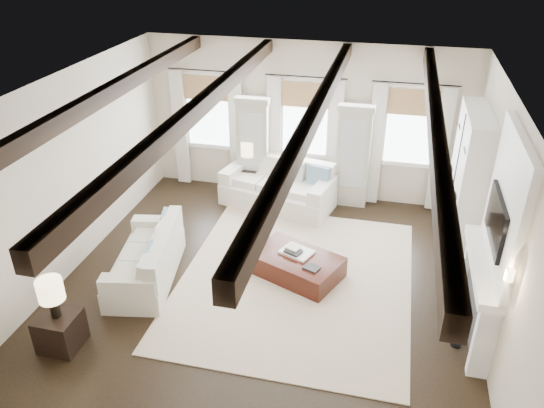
% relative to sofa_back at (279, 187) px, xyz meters
% --- Properties ---
extents(ground, '(7.50, 7.50, 0.00)m').
position_rel_sofa_back_xyz_m(ground, '(0.40, -3.12, -0.38)').
color(ground, black).
rests_on(ground, ground).
extents(room_shell, '(6.54, 7.54, 3.22)m').
position_rel_sofa_back_xyz_m(room_shell, '(1.15, -2.22, 1.51)').
color(room_shell, beige).
rests_on(room_shell, ground).
extents(area_rug, '(3.68, 4.35, 0.02)m').
position_rel_sofa_back_xyz_m(area_rug, '(0.85, -2.50, -0.37)').
color(area_rug, beige).
rests_on(area_rug, ground).
extents(sofa_back, '(2.40, 1.49, 0.95)m').
position_rel_sofa_back_xyz_m(sofa_back, '(0.00, 0.00, 0.00)').
color(sofa_back, silver).
rests_on(sofa_back, ground).
extents(sofa_left, '(1.24, 2.10, 0.84)m').
position_rel_sofa_back_xyz_m(sofa_left, '(-1.49, -2.97, -0.04)').
color(sofa_left, silver).
rests_on(sofa_left, ground).
extents(ottoman, '(1.65, 1.37, 0.37)m').
position_rel_sofa_back_xyz_m(ottoman, '(0.82, -2.35, -0.19)').
color(ottoman, black).
rests_on(ottoman, ground).
extents(tray, '(0.61, 0.54, 0.04)m').
position_rel_sofa_back_xyz_m(tray, '(0.81, -2.26, 0.01)').
color(tray, white).
rests_on(tray, ottoman).
extents(book_lower, '(0.32, 0.28, 0.04)m').
position_rel_sofa_back_xyz_m(book_lower, '(0.76, -2.31, 0.05)').
color(book_lower, '#262628').
rests_on(book_lower, tray).
extents(book_upper, '(0.27, 0.24, 0.03)m').
position_rel_sofa_back_xyz_m(book_upper, '(0.75, -2.26, 0.09)').
color(book_upper, beige).
rests_on(book_upper, book_lower).
extents(book_loose, '(0.29, 0.26, 0.03)m').
position_rel_sofa_back_xyz_m(book_loose, '(1.12, -2.64, 0.01)').
color(book_loose, '#262628').
rests_on(book_loose, ottoman).
extents(side_table_front, '(0.52, 0.52, 0.52)m').
position_rel_sofa_back_xyz_m(side_table_front, '(-2.00, -4.71, -0.12)').
color(side_table_front, black).
rests_on(side_table_front, ground).
extents(lamp_front, '(0.34, 0.34, 0.59)m').
position_rel_sofa_back_xyz_m(lamp_front, '(-2.00, -4.71, 0.54)').
color(lamp_front, black).
rests_on(lamp_front, side_table_front).
extents(side_table_back, '(0.40, 0.40, 0.59)m').
position_rel_sofa_back_xyz_m(side_table_back, '(-0.72, 0.32, -0.08)').
color(side_table_back, black).
rests_on(side_table_back, ground).
extents(lamp_back, '(0.36, 0.36, 0.61)m').
position_rel_sofa_back_xyz_m(lamp_back, '(-0.72, 0.32, 0.63)').
color(lamp_back, black).
rests_on(lamp_back, side_table_back).
extents(candlestick_near, '(0.15, 0.15, 0.72)m').
position_rel_sofa_back_xyz_m(candlestick_near, '(3.30, -3.45, -0.08)').
color(candlestick_near, black).
rests_on(candlestick_near, ground).
extents(candlestick_far, '(0.15, 0.15, 0.73)m').
position_rel_sofa_back_xyz_m(candlestick_far, '(3.30, -2.87, -0.08)').
color(candlestick_far, black).
rests_on(candlestick_far, ground).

